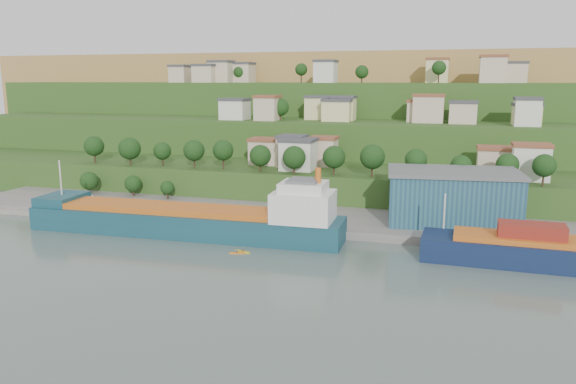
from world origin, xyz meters
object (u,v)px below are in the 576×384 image
at_px(cargo_ship_near, 193,222).
at_px(caravan, 81,201).
at_px(warehouse, 452,196).
at_px(kayak_orange, 237,252).

distance_m(cargo_ship_near, caravan, 44.24).
height_order(warehouse, caravan, warehouse).
xyz_separation_m(warehouse, kayak_orange, (-43.16, -32.75, -8.20)).
height_order(cargo_ship_near, caravan, cargo_ship_near).
distance_m(warehouse, kayak_orange, 54.79).
xyz_separation_m(cargo_ship_near, caravan, (-41.80, 14.50, -0.42)).
distance_m(cargo_ship_near, kayak_orange, 18.77).
height_order(cargo_ship_near, kayak_orange, cargo_ship_near).
bearing_deg(warehouse, kayak_orange, -149.55).
bearing_deg(kayak_orange, cargo_ship_near, 129.91).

